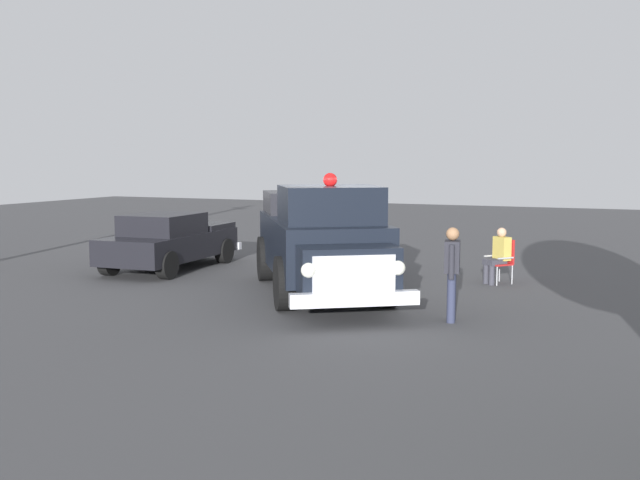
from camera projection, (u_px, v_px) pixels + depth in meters
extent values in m
plane|color=#424244|center=(340.00, 294.00, 15.65)|extent=(60.00, 60.00, 0.00)
cylinder|color=black|center=(386.00, 280.00, 14.31)|extent=(0.84, 1.05, 1.04)
cylinder|color=black|center=(284.00, 283.00, 13.96)|extent=(0.84, 1.05, 1.04)
cylinder|color=black|center=(348.00, 257.00, 17.73)|extent=(0.84, 1.05, 1.04)
cylinder|color=black|center=(265.00, 258.00, 17.39)|extent=(0.84, 1.05, 1.04)
cube|color=black|center=(320.00, 244.00, 15.79)|extent=(4.44, 5.25, 1.10)
cube|color=black|center=(348.00, 270.00, 13.01)|extent=(1.97, 1.72, 0.84)
cube|color=black|center=(330.00, 205.00, 14.56)|extent=(2.52, 2.46, 0.76)
cube|color=#232328|center=(308.00, 204.00, 17.22)|extent=(2.57, 2.50, 0.60)
cube|color=silver|center=(354.00, 274.00, 12.57)|extent=(1.27, 0.89, 0.64)
cube|color=silver|center=(355.00, 299.00, 12.52)|extent=(1.98, 1.40, 0.24)
sphere|color=white|center=(398.00, 268.00, 12.70)|extent=(0.36, 0.36, 0.26)
sphere|color=white|center=(309.00, 270.00, 12.43)|extent=(0.36, 0.36, 0.26)
sphere|color=red|center=(330.00, 180.00, 14.51)|extent=(0.39, 0.39, 0.28)
cylinder|color=black|center=(172.00, 248.00, 20.81)|extent=(0.29, 0.69, 0.68)
cylinder|color=black|center=(224.00, 251.00, 20.25)|extent=(0.29, 0.69, 0.68)
cylinder|color=black|center=(109.00, 262.00, 18.11)|extent=(0.29, 0.69, 0.68)
cylinder|color=black|center=(167.00, 265.00, 17.54)|extent=(0.29, 0.69, 0.68)
cube|color=black|center=(170.00, 245.00, 19.15)|extent=(2.01, 4.29, 0.64)
cube|color=black|center=(198.00, 227.00, 20.46)|extent=(1.71, 1.48, 0.20)
cube|color=black|center=(163.00, 225.00, 18.81)|extent=(1.65, 1.98, 0.56)
cube|color=silver|center=(211.00, 244.00, 21.20)|extent=(1.91, 0.26, 0.20)
cylinder|color=#B7BABF|center=(497.00, 276.00, 16.68)|extent=(0.04, 0.04, 0.44)
cylinder|color=#B7BABF|center=(484.00, 273.00, 17.07)|extent=(0.04, 0.04, 0.44)
cylinder|color=#B7BABF|center=(512.00, 275.00, 16.88)|extent=(0.04, 0.04, 0.44)
cylinder|color=#B7BABF|center=(499.00, 272.00, 17.27)|extent=(0.04, 0.04, 0.44)
cube|color=#B21E1E|center=(498.00, 264.00, 16.95)|extent=(0.68, 0.68, 0.04)
cube|color=#B21E1E|center=(507.00, 251.00, 17.02)|extent=(0.39, 0.34, 0.56)
cube|color=#B7BABF|center=(506.00, 258.00, 16.72)|extent=(0.31, 0.36, 0.03)
cube|color=#B7BABF|center=(492.00, 256.00, 17.15)|extent=(0.31, 0.36, 0.03)
cylinder|color=#B7BABF|center=(372.00, 265.00, 18.38)|extent=(0.03, 0.03, 0.44)
cylinder|color=#B7BABF|center=(355.00, 264.00, 18.51)|extent=(0.03, 0.03, 0.44)
cylinder|color=#B7BABF|center=(376.00, 263.00, 18.79)|extent=(0.03, 0.03, 0.44)
cylinder|color=#B7BABF|center=(359.00, 262.00, 18.93)|extent=(0.03, 0.03, 0.44)
cube|color=#1E7F38|center=(365.00, 254.00, 18.63)|extent=(0.52, 0.52, 0.04)
cube|color=#1E7F38|center=(368.00, 242.00, 18.82)|extent=(0.48, 0.08, 0.56)
cube|color=#B7BABF|center=(375.00, 248.00, 18.53)|extent=(0.07, 0.44, 0.03)
cube|color=#B7BABF|center=(356.00, 247.00, 18.68)|extent=(0.07, 0.44, 0.03)
cylinder|color=#383842|center=(492.00, 275.00, 16.77)|extent=(0.18, 0.18, 0.45)
cylinder|color=#383842|center=(486.00, 274.00, 16.95)|extent=(0.18, 0.18, 0.45)
cube|color=#383842|center=(498.00, 262.00, 16.81)|extent=(0.40, 0.43, 0.13)
cube|color=#383842|center=(492.00, 261.00, 16.98)|extent=(0.40, 0.43, 0.13)
cube|color=gold|center=(502.00, 248.00, 16.95)|extent=(0.45, 0.43, 0.54)
sphere|color=tan|center=(502.00, 232.00, 16.90)|extent=(0.31, 0.31, 0.22)
cylinder|color=#2D334C|center=(452.00, 296.00, 13.14)|extent=(0.18, 0.18, 0.88)
cylinder|color=#2D334C|center=(451.00, 298.00, 12.93)|extent=(0.18, 0.18, 0.88)
cube|color=#26262D|center=(452.00, 257.00, 12.96)|extent=(0.33, 0.46, 0.56)
cylinder|color=#26262D|center=(453.00, 258.00, 13.22)|extent=(0.12, 0.12, 0.60)
cylinder|color=#26262D|center=(452.00, 262.00, 12.70)|extent=(0.12, 0.12, 0.60)
sphere|color=#9E704C|center=(453.00, 234.00, 12.91)|extent=(0.27, 0.27, 0.23)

